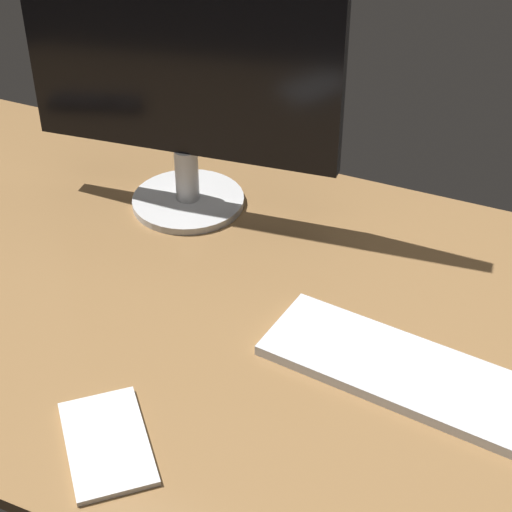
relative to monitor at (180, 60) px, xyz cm
name	(u,v)px	position (x,y,z in cm)	size (l,w,h in cm)	color
desk	(207,304)	(14.56, -21.91, -27.49)	(140.00, 84.00, 2.00)	olive
monitor	(180,60)	(0.00, 0.00, 0.00)	(51.84, 19.30, 48.39)	silver
keyboard	(419,377)	(47.80, -26.08, -25.71)	(42.45, 13.31, 1.56)	silver
notepad	(107,443)	(15.99, -52.06, -26.10)	(16.16, 9.72, 0.78)	silver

